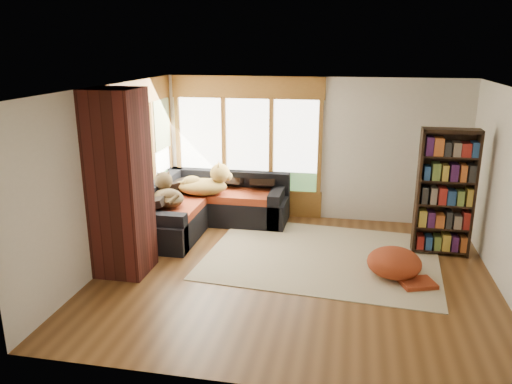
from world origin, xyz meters
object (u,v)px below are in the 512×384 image
at_px(pouf, 394,262).
at_px(sectional_sofa, 198,208).
at_px(dog_brindle, 167,194).
at_px(bookshelf, 445,193).
at_px(brick_chimney, 120,184).
at_px(dog_tan, 207,183).
at_px(area_rug, 322,256).

bearing_deg(pouf, sectional_sofa, 155.72).
height_order(pouf, dog_brindle, dog_brindle).
bearing_deg(bookshelf, pouf, -127.83).
bearing_deg(dog_brindle, sectional_sofa, -59.49).
xyz_separation_m(brick_chimney, sectional_sofa, (0.45, 2.05, -1.00)).
relative_size(bookshelf, dog_tan, 1.99).
xyz_separation_m(area_rug, dog_brindle, (-2.61, 0.35, 0.75)).
height_order(brick_chimney, dog_brindle, brick_chimney).
height_order(pouf, dog_tan, dog_tan).
relative_size(sectional_sofa, dog_tan, 2.23).
xyz_separation_m(sectional_sofa, dog_brindle, (-0.31, -0.67, 0.45)).
distance_m(bookshelf, dog_brindle, 4.41).
xyz_separation_m(brick_chimney, area_rug, (2.75, 1.03, -1.29)).
bearing_deg(pouf, brick_chimney, -171.84).
distance_m(area_rug, dog_tan, 2.47).
height_order(sectional_sofa, pouf, sectional_sofa).
distance_m(sectional_sofa, dog_brindle, 0.87).
relative_size(dog_tan, dog_brindle, 1.09).
height_order(dog_tan, dog_brindle, dog_tan).
distance_m(brick_chimney, dog_tan, 2.19).
distance_m(sectional_sofa, area_rug, 2.53).
distance_m(bookshelf, dog_tan, 3.95).
relative_size(brick_chimney, pouf, 3.45).
bearing_deg(bookshelf, brick_chimney, -161.52).
distance_m(area_rug, pouf, 1.16).
bearing_deg(pouf, dog_brindle, 167.07).
height_order(sectional_sofa, dog_tan, dog_tan).
bearing_deg(brick_chimney, pouf, 8.16).
bearing_deg(bookshelf, dog_tan, 172.44).
bearing_deg(sectional_sofa, brick_chimney, -101.28).
bearing_deg(pouf, bookshelf, 52.17).
height_order(sectional_sofa, dog_brindle, dog_brindle).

